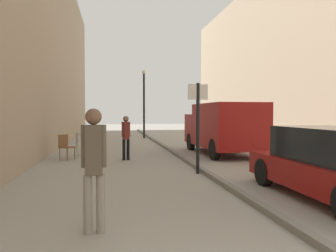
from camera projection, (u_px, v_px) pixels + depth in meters
The scene contains 10 objects.
ground_plane at pixel (138, 156), 13.18m from camera, with size 80.00×80.00×0.00m, color gray.
kerb_strip at pixel (177, 154), 13.44m from camera, with size 0.16×40.00×0.12m, color slate.
pedestrian_main_foreground at pixel (126, 135), 12.10m from camera, with size 0.32×0.24×1.64m.
pedestrian_mid_block at pixel (94, 161), 4.70m from camera, with size 0.36×0.23×1.81m.
delivery_van at pixel (223, 127), 13.89m from camera, with size 2.18×4.97×2.14m.
parked_car at pixel (335, 164), 6.58m from camera, with size 1.85×4.21×1.45m.
street_sign_post at pixel (198, 120), 9.35m from camera, with size 0.60×0.10×2.60m.
lamp_post at pixel (144, 99), 22.85m from camera, with size 0.28×0.28×4.76m.
cafe_chair_near_window at pixel (65, 145), 12.23m from camera, with size 0.62×0.62×0.94m.
cafe_chair_by_doorway at pixel (80, 142), 13.32m from camera, with size 0.54×0.54×0.94m.
Camera 1 is at (-1.06, -1.13, 1.73)m, focal length 34.90 mm.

